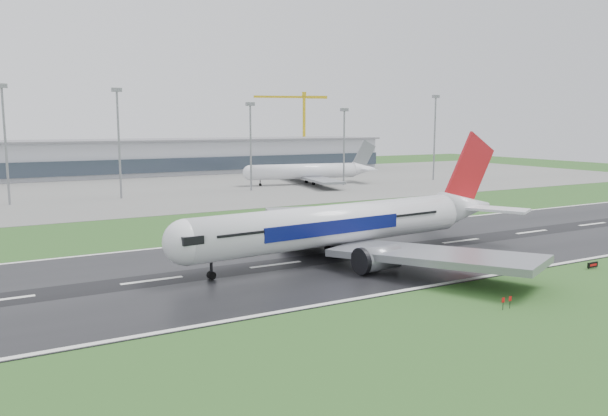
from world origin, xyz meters
TOP-DOWN VIEW (x-y plane):
  - ground at (0.00, 0.00)m, footprint 520.00×520.00m
  - runway at (0.00, 0.00)m, footprint 400.00×45.00m
  - apron at (0.00, 125.00)m, footprint 400.00×130.00m
  - terminal at (0.00, 185.00)m, footprint 240.00×36.00m
  - main_airliner at (-5.32, -1.30)m, footprint 73.34×70.39m
  - parked_airliner at (47.88, 109.46)m, footprint 61.68×58.66m
  - tower_crane at (95.92, 200.00)m, footprint 39.24×14.03m
  - runway_sign at (22.72, -26.17)m, footprint 2.26×1.01m
  - floodmast_1 at (-54.14, 100.00)m, footprint 0.64×0.64m
  - floodmast_2 at (-23.48, 100.00)m, footprint 0.64×0.64m
  - floodmast_3 at (19.90, 100.00)m, footprint 0.64×0.64m
  - floodmast_4 at (57.41, 100.00)m, footprint 0.64×0.64m
  - floodmast_5 at (100.90, 100.00)m, footprint 0.64×0.64m

SIDE VIEW (x-z plane):
  - ground at x=0.00m, z-range 0.00..0.00m
  - apron at x=0.00m, z-range 0.00..0.08m
  - runway at x=0.00m, z-range 0.00..0.10m
  - runway_sign at x=22.72m, z-range 0.00..1.04m
  - terminal at x=0.00m, z-range 0.00..15.00m
  - parked_airliner at x=47.88m, z-range 0.08..15.87m
  - main_airliner at x=-5.32m, z-range 0.10..20.20m
  - floodmast_4 at x=57.41m, z-range 0.00..27.20m
  - floodmast_3 at x=19.90m, z-range 0.00..28.64m
  - floodmast_2 at x=-23.48m, z-range 0.00..32.13m
  - floodmast_1 at x=-54.14m, z-range 0.00..32.38m
  - floodmast_5 at x=100.90m, z-range 0.00..32.95m
  - tower_crane at x=95.92m, z-range 0.00..40.22m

